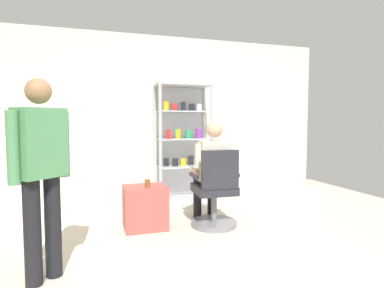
{
  "coord_description": "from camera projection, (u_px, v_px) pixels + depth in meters",
  "views": [
    {
      "loc": [
        -1.07,
        -2.37,
        1.3
      ],
      "look_at": [
        0.19,
        1.57,
        1.0
      ],
      "focal_mm": 30.12,
      "sensor_mm": 36.0,
      "label": 1
    }
  ],
  "objects": [
    {
      "name": "seated_shopkeeper",
      "position": [
        211.0,
        168.0,
        4.04
      ],
      "size": [
        0.5,
        0.58,
        1.29
      ],
      "color": "black",
      "rests_on": "ground"
    },
    {
      "name": "standing_customer",
      "position": [
        41.0,
        167.0,
        2.56
      ],
      "size": [
        0.42,
        0.4,
        1.63
      ],
      "color": "black",
      "rests_on": "ground"
    },
    {
      "name": "ground_plane",
      "position": [
        228.0,
        278.0,
        2.67
      ],
      "size": [
        7.2,
        7.2,
        0.0
      ],
      "primitive_type": "plane",
      "color": "beige"
    },
    {
      "name": "storage_crate",
      "position": [
        145.0,
        207.0,
        3.88
      ],
      "size": [
        0.5,
        0.42,
        0.51
      ],
      "primitive_type": "cube",
      "color": "#B24C47",
      "rests_on": "ground"
    },
    {
      "name": "tea_glass",
      "position": [
        147.0,
        183.0,
        3.81
      ],
      "size": [
        0.06,
        0.06,
        0.1
      ],
      "primitive_type": "cylinder",
      "color": "brown",
      "rests_on": "storage_crate"
    },
    {
      "name": "office_chair",
      "position": [
        216.0,
        195.0,
        3.91
      ],
      "size": [
        0.57,
        0.56,
        0.96
      ],
      "color": "slate",
      "rests_on": "ground"
    },
    {
      "name": "display_cabinet_main",
      "position": [
        182.0,
        141.0,
        5.34
      ],
      "size": [
        0.9,
        0.45,
        1.9
      ],
      "color": "#B7B7BC",
      "rests_on": "ground"
    },
    {
      "name": "back_wall",
      "position": [
        156.0,
        118.0,
        5.42
      ],
      "size": [
        6.0,
        0.1,
        2.7
      ],
      "primitive_type": "cube",
      "color": "silver",
      "rests_on": "ground"
    }
  ]
}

